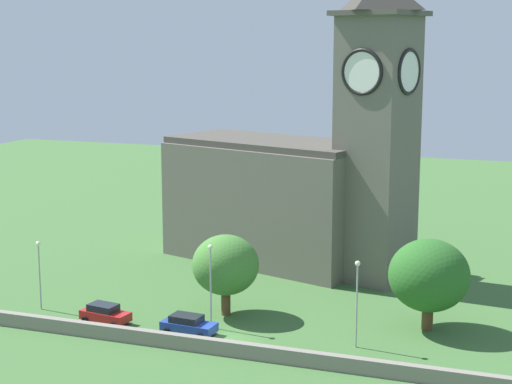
{
  "coord_description": "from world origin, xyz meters",
  "views": [
    {
      "loc": [
        24.6,
        -60.44,
        24.51
      ],
      "look_at": [
        -0.72,
        9.92,
        10.74
      ],
      "focal_mm": 57.99,
      "sensor_mm": 36.0,
      "label": 1
    }
  ],
  "objects_px": {
    "car_blue": "(188,324)",
    "streetlamp_west_end": "(39,264)",
    "streetlamp_west_mid": "(211,273)",
    "car_red": "(105,313)",
    "tree_riverside_west": "(429,276)",
    "streetlamp_central": "(357,290)",
    "tree_riverside_east": "(226,265)",
    "church": "(299,181)"
  },
  "relations": [
    {
      "from": "car_blue",
      "to": "streetlamp_west_end",
      "type": "bearing_deg",
      "value": 175.04
    },
    {
      "from": "streetlamp_west_end",
      "to": "streetlamp_west_mid",
      "type": "distance_m",
      "value": 16.79
    },
    {
      "from": "car_red",
      "to": "tree_riverside_west",
      "type": "height_order",
      "value": "tree_riverside_west"
    },
    {
      "from": "car_blue",
      "to": "streetlamp_central",
      "type": "height_order",
      "value": "streetlamp_central"
    },
    {
      "from": "streetlamp_west_end",
      "to": "streetlamp_west_mid",
      "type": "relative_size",
      "value": 0.87
    },
    {
      "from": "tree_riverside_east",
      "to": "car_red",
      "type": "bearing_deg",
      "value": -148.45
    },
    {
      "from": "church",
      "to": "car_blue",
      "type": "bearing_deg",
      "value": -95.43
    },
    {
      "from": "church",
      "to": "streetlamp_central",
      "type": "distance_m",
      "value": 25.85
    },
    {
      "from": "car_red",
      "to": "streetlamp_west_mid",
      "type": "bearing_deg",
      "value": 12.03
    },
    {
      "from": "car_blue",
      "to": "tree_riverside_west",
      "type": "height_order",
      "value": "tree_riverside_west"
    },
    {
      "from": "church",
      "to": "tree_riverside_east",
      "type": "relative_size",
      "value": 4.19
    },
    {
      "from": "tree_riverside_east",
      "to": "church",
      "type": "bearing_deg",
      "value": 86.42
    },
    {
      "from": "car_red",
      "to": "tree_riverside_west",
      "type": "xyz_separation_m",
      "value": [
        26.93,
        7.9,
        3.95
      ]
    },
    {
      "from": "streetlamp_west_mid",
      "to": "tree_riverside_west",
      "type": "distance_m",
      "value": 18.61
    },
    {
      "from": "car_red",
      "to": "tree_riverside_west",
      "type": "relative_size",
      "value": 0.59
    },
    {
      "from": "car_red",
      "to": "church",
      "type": "bearing_deg",
      "value": 66.92
    },
    {
      "from": "car_red",
      "to": "streetlamp_west_mid",
      "type": "distance_m",
      "value": 10.32
    },
    {
      "from": "church",
      "to": "streetlamp_west_end",
      "type": "xyz_separation_m",
      "value": [
        -17.85,
        -23.01,
        -4.98
      ]
    },
    {
      "from": "streetlamp_west_mid",
      "to": "tree_riverside_east",
      "type": "xyz_separation_m",
      "value": [
        -0.09,
        3.67,
        -0.26
      ]
    },
    {
      "from": "car_blue",
      "to": "tree_riverside_west",
      "type": "relative_size",
      "value": 0.6
    },
    {
      "from": "streetlamp_west_end",
      "to": "tree_riverside_west",
      "type": "distance_m",
      "value": 35.04
    },
    {
      "from": "car_blue",
      "to": "tree_riverside_west",
      "type": "distance_m",
      "value": 20.87
    },
    {
      "from": "streetlamp_central",
      "to": "streetlamp_west_end",
      "type": "bearing_deg",
      "value": -179.16
    },
    {
      "from": "church",
      "to": "streetlamp_west_mid",
      "type": "xyz_separation_m",
      "value": [
        -1.08,
        -22.34,
        -4.43
      ]
    },
    {
      "from": "streetlamp_west_mid",
      "to": "tree_riverside_east",
      "type": "height_order",
      "value": "streetlamp_west_mid"
    },
    {
      "from": "streetlamp_west_end",
      "to": "tree_riverside_east",
      "type": "relative_size",
      "value": 0.87
    },
    {
      "from": "church",
      "to": "streetlamp_west_end",
      "type": "height_order",
      "value": "church"
    },
    {
      "from": "streetlamp_west_mid",
      "to": "tree_riverside_west",
      "type": "bearing_deg",
      "value": 18.57
    },
    {
      "from": "car_red",
      "to": "streetlamp_west_end",
      "type": "relative_size",
      "value": 0.73
    },
    {
      "from": "church",
      "to": "tree_riverside_east",
      "type": "bearing_deg",
      "value": -93.58
    },
    {
      "from": "streetlamp_west_end",
      "to": "tree_riverside_east",
      "type": "bearing_deg",
      "value": 14.57
    },
    {
      "from": "church",
      "to": "streetlamp_west_mid",
      "type": "bearing_deg",
      "value": -92.77
    },
    {
      "from": "church",
      "to": "car_blue",
      "type": "relative_size",
      "value": 6.47
    },
    {
      "from": "streetlamp_west_end",
      "to": "streetlamp_central",
      "type": "height_order",
      "value": "streetlamp_central"
    },
    {
      "from": "car_red",
      "to": "streetlamp_west_mid",
      "type": "xyz_separation_m",
      "value": [
        9.28,
        1.98,
        4.05
      ]
    },
    {
      "from": "car_red",
      "to": "streetlamp_west_end",
      "type": "distance_m",
      "value": 8.37
    },
    {
      "from": "car_blue",
      "to": "streetlamp_west_end",
      "type": "xyz_separation_m",
      "value": [
        -15.53,
        1.35,
        3.53
      ]
    },
    {
      "from": "streetlamp_central",
      "to": "tree_riverside_east",
      "type": "relative_size",
      "value": 0.98
    },
    {
      "from": "streetlamp_central",
      "to": "tree_riverside_west",
      "type": "bearing_deg",
      "value": 51.95
    },
    {
      "from": "church",
      "to": "car_red",
      "type": "distance_m",
      "value": 27.76
    },
    {
      "from": "car_blue",
      "to": "streetlamp_central",
      "type": "relative_size",
      "value": 0.66
    },
    {
      "from": "car_red",
      "to": "streetlamp_west_end",
      "type": "bearing_deg",
      "value": 170.07
    }
  ]
}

